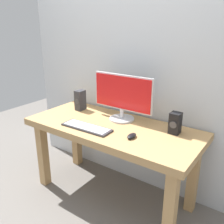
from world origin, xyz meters
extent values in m
plane|color=slate|center=(0.00, 0.00, 0.00)|extent=(6.00, 6.00, 0.00)
cube|color=silver|center=(0.00, 0.37, 1.50)|extent=(2.51, 0.04, 3.00)
cube|color=tan|center=(0.00, 0.00, 0.69)|extent=(1.51, 0.67, 0.06)
cube|color=tan|center=(-0.66, -0.24, 0.33)|extent=(0.08, 0.08, 0.66)
cube|color=tan|center=(0.66, -0.24, 0.33)|extent=(0.08, 0.08, 0.66)
cube|color=tan|center=(-0.66, 0.24, 0.33)|extent=(0.08, 0.08, 0.66)
cube|color=tan|center=(0.66, 0.24, 0.33)|extent=(0.08, 0.08, 0.66)
cylinder|color=silver|center=(-0.01, 0.16, 0.72)|extent=(0.22, 0.22, 0.02)
cylinder|color=silver|center=(-0.01, 0.16, 0.78)|extent=(0.04, 0.04, 0.09)
cube|color=silver|center=(-0.01, 0.17, 0.97)|extent=(0.59, 0.02, 0.31)
cube|color=red|center=(-0.01, 0.16, 0.97)|extent=(0.56, 0.01, 0.29)
cube|color=#333338|center=(-0.14, -0.18, 0.72)|extent=(0.45, 0.15, 0.01)
cube|color=silver|center=(-0.14, -0.18, 0.73)|extent=(0.41, 0.13, 0.00)
ellipsoid|color=black|center=(0.26, -0.11, 0.73)|extent=(0.06, 0.11, 0.03)
cube|color=black|center=(0.49, 0.15, 0.80)|extent=(0.08, 0.08, 0.17)
cylinder|color=#3F3F44|center=(0.49, 0.11, 0.80)|extent=(0.06, 0.00, 0.06)
cube|color=#333338|center=(-0.49, 0.15, 0.81)|extent=(0.07, 0.10, 0.20)
cylinder|color=#3F3F44|center=(-0.49, 0.10, 0.81)|extent=(0.05, 0.00, 0.05)
camera|label=1|loc=(1.14, -1.61, 1.55)|focal=40.15mm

